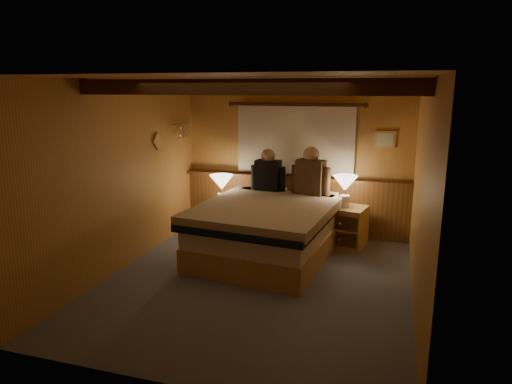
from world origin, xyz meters
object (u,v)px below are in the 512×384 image
at_px(lamp_left, 222,184).
at_px(person_right, 311,175).
at_px(person_left, 268,173).
at_px(nightstand_left, 222,220).
at_px(duffel_bag, 220,235).
at_px(bed, 268,229).
at_px(nightstand_right, 346,227).
at_px(lamp_right, 345,185).

relative_size(lamp_left, person_right, 0.65).
bearing_deg(person_left, person_right, -2.50).
bearing_deg(nightstand_left, duffel_bag, -83.45).
relative_size(bed, lamp_left, 4.94).
distance_m(person_left, duffel_bag, 1.18).
bearing_deg(lamp_left, nightstand_left, -108.92).
height_order(nightstand_right, lamp_left, lamp_left).
xyz_separation_m(nightstand_left, duffel_bag, (0.13, -0.40, -0.10)).
relative_size(nightstand_left, person_left, 0.77).
xyz_separation_m(person_right, duffel_bag, (-1.27, -0.47, -0.90)).
relative_size(nightstand_right, person_right, 0.87).
bearing_deg(nightstand_left, bed, -46.43).
distance_m(nightstand_left, duffel_bag, 0.43).
bearing_deg(person_right, lamp_right, 7.19).
bearing_deg(bed, nightstand_left, 150.75).
distance_m(bed, lamp_right, 1.30).
distance_m(nightstand_left, nightstand_right, 1.94).
height_order(nightstand_right, person_left, person_left).
bearing_deg(nightstand_right, lamp_left, -166.98).
height_order(lamp_left, person_left, person_left).
bearing_deg(lamp_left, lamp_right, 0.55).
bearing_deg(duffel_bag, person_left, 57.79).
bearing_deg(nightstand_right, person_left, -172.11).
relative_size(nightstand_left, person_right, 0.70).
relative_size(nightstand_right, lamp_right, 1.38).
relative_size(nightstand_left, lamp_left, 1.08).
xyz_separation_m(person_left, duffel_bag, (-0.60, -0.53, -0.88)).
height_order(bed, nightstand_left, bed).
bearing_deg(nightstand_left, person_right, -8.21).
relative_size(bed, nightstand_right, 3.72).
bearing_deg(nightstand_right, duffel_bag, -154.33).
distance_m(lamp_left, duffel_bag, 0.81).
xyz_separation_m(bed, lamp_right, (0.95, 0.70, 0.54)).
height_order(bed, duffel_bag, bed).
xyz_separation_m(nightstand_right, lamp_right, (-0.03, -0.02, 0.63)).
height_order(lamp_right, person_left, person_left).
height_order(person_right, duffel_bag, person_right).
distance_m(person_left, person_right, 0.67).
relative_size(person_left, duffel_bag, 1.32).
bearing_deg(person_left, lamp_right, -2.61).
bearing_deg(bed, lamp_right, 42.11).
distance_m(bed, person_right, 1.08).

